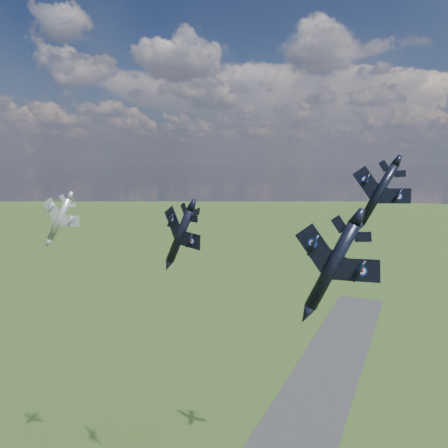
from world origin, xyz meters
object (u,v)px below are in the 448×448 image
at_px(jet_left_silver, 59,219).
at_px(jet_high_navy, 378,195).
at_px(jet_right_navy, 332,266).
at_px(jet_lead_navy, 180,236).

bearing_deg(jet_left_silver, jet_high_navy, 10.80).
xyz_separation_m(jet_high_navy, jet_left_silver, (-55.55, -22.22, -4.92)).
bearing_deg(jet_left_silver, jet_right_navy, -29.02).
relative_size(jet_lead_navy, jet_high_navy, 0.94).
bearing_deg(jet_right_navy, jet_high_navy, 92.76).
distance_m(jet_lead_navy, jet_right_navy, 36.13).
xyz_separation_m(jet_lead_navy, jet_left_silver, (-25.28, -2.30, 1.81)).
height_order(jet_right_navy, jet_high_navy, jet_high_navy).
distance_m(jet_lead_navy, jet_left_silver, 25.45).
relative_size(jet_lead_navy, jet_left_silver, 1.23).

